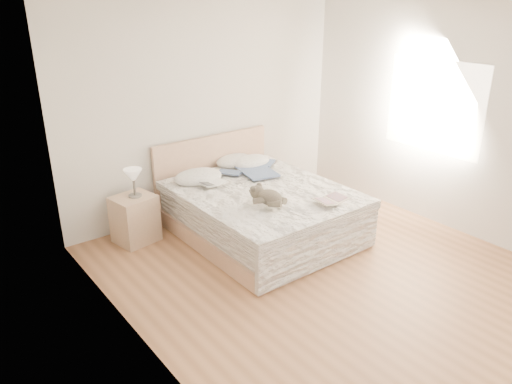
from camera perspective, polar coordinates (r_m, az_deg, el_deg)
floor at (r=5.33m, az=8.22°, el=-9.24°), size 4.00×4.50×0.00m
wall_back at (r=6.47m, az=-5.53°, el=9.52°), size 4.00×0.02×2.70m
wall_left at (r=3.67m, az=-13.15°, el=-1.06°), size 0.02×4.50×2.70m
wall_right at (r=6.33m, az=21.89°, el=7.75°), size 0.02×4.50×2.70m
window at (r=6.46m, az=19.70°, el=9.21°), size 0.02×1.30×1.10m
bed at (r=5.97m, az=0.27°, el=-2.06°), size 1.72×2.14×1.00m
nightstand at (r=5.97m, az=-13.66°, el=-3.01°), size 0.51×0.47×0.56m
table_lamp at (r=5.78m, az=-13.84°, el=1.68°), size 0.26×0.26×0.33m
pillow_left at (r=6.11m, az=-6.64°, el=1.73°), size 0.64×0.48×0.18m
pillow_middle at (r=6.65m, az=-2.48°, el=3.59°), size 0.57×0.42×0.16m
pillow_right at (r=6.60m, az=-0.53°, el=3.47°), size 0.59×0.45×0.17m
blouse at (r=6.29m, az=0.13°, el=2.39°), size 0.71×0.74×0.02m
photo_book at (r=5.91m, az=-5.06°, el=0.97°), size 0.32×0.23×0.02m
childrens_book at (r=5.48m, az=8.55°, el=-0.93°), size 0.39×0.28×0.02m
teddy_bear at (r=5.30m, az=1.60°, el=-1.30°), size 0.37×0.43×0.19m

